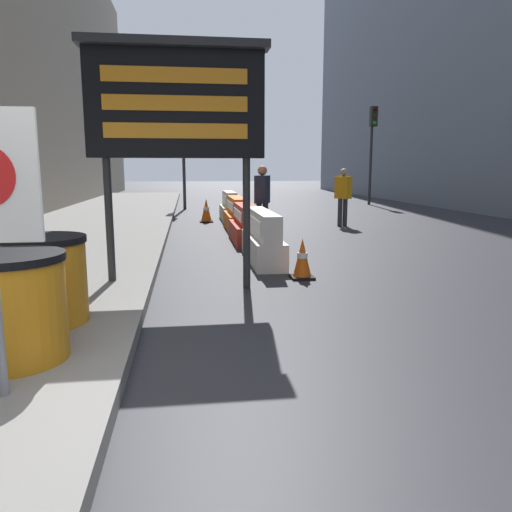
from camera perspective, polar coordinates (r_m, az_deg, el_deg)
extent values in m
plane|color=#2D2D33|center=(3.43, -15.94, -18.39)|extent=(120.00, 120.00, 0.00)
cylinder|color=orange|center=(4.25, -26.22, -5.69)|extent=(0.81, 0.81, 0.77)
cylinder|color=black|center=(4.16, -26.66, -0.17)|extent=(0.84, 0.84, 0.06)
cylinder|color=orange|center=(5.15, -23.22, -2.86)|extent=(0.81, 0.81, 0.77)
cylinder|color=black|center=(5.08, -23.54, 1.72)|extent=(0.84, 0.84, 0.06)
cylinder|color=#28282B|center=(6.72, -16.38, 3.28)|extent=(0.10, 0.10, 1.74)
cylinder|color=#28282B|center=(6.69, -1.09, 3.65)|extent=(0.10, 0.10, 1.74)
cube|color=black|center=(6.65, -9.12, 16.74)|extent=(2.23, 0.24, 1.33)
cube|color=#28282B|center=(6.70, -9.32, 22.89)|extent=(2.35, 0.34, 0.10)
cube|color=orange|center=(6.57, -9.23, 19.75)|extent=(1.78, 0.02, 0.19)
cube|color=orange|center=(6.52, -9.15, 16.87)|extent=(1.78, 0.02, 0.19)
cube|color=orange|center=(6.49, -9.06, 13.96)|extent=(1.78, 0.02, 0.19)
cube|color=silver|center=(8.70, 0.77, 0.82)|extent=(0.50, 2.18, 0.44)
cube|color=silver|center=(8.64, 0.78, 3.71)|extent=(0.30, 2.18, 0.44)
cube|color=white|center=(8.61, -0.28, 3.70)|extent=(0.02, 1.74, 0.22)
cube|color=red|center=(11.00, -1.03, 2.67)|extent=(0.64, 2.04, 0.41)
cube|color=red|center=(10.96, -1.04, 4.78)|extent=(0.38, 2.04, 0.41)
cube|color=white|center=(10.93, -2.11, 4.76)|extent=(0.02, 1.63, 0.20)
cube|color=orange|center=(13.23, -2.17, 3.95)|extent=(0.57, 2.13, 0.43)
cube|color=orange|center=(13.19, -2.19, 5.80)|extent=(0.34, 2.13, 0.43)
cube|color=white|center=(13.17, -2.98, 5.79)|extent=(0.02, 1.70, 0.21)
cube|color=beige|center=(15.60, -3.03, 4.90)|extent=(0.52, 1.96, 0.45)
cube|color=beige|center=(15.57, -3.05, 6.54)|extent=(0.31, 1.96, 0.45)
cube|color=white|center=(15.56, -3.66, 6.54)|extent=(0.02, 1.57, 0.22)
cube|color=black|center=(7.41, 5.28, -2.42)|extent=(0.34, 0.34, 0.04)
cone|color=#EA560F|center=(7.35, 5.32, -0.14)|extent=(0.27, 0.27, 0.56)
cylinder|color=white|center=(7.34, 5.32, 0.08)|extent=(0.15, 0.15, 0.08)
cube|color=black|center=(15.14, -5.69, 3.94)|extent=(0.40, 0.40, 0.04)
cone|color=#EA560F|center=(15.10, -5.71, 5.27)|extent=(0.32, 0.32, 0.67)
cylinder|color=white|center=(15.10, -5.71, 5.39)|extent=(0.18, 0.18, 0.09)
cylinder|color=#2D2D30|center=(20.02, -8.28, 11.65)|extent=(0.12, 0.12, 4.43)
cube|color=#23281E|center=(19.99, -8.42, 16.82)|extent=(0.28, 0.28, 0.84)
sphere|color=red|center=(19.88, -8.45, 17.67)|extent=(0.15, 0.15, 0.15)
sphere|color=#392C06|center=(19.84, -8.43, 16.87)|extent=(0.15, 0.15, 0.15)
sphere|color=black|center=(19.81, -8.41, 16.07)|extent=(0.15, 0.15, 0.15)
cylinder|color=#2D2D30|center=(22.96, 12.98, 11.02)|extent=(0.12, 0.12, 4.23)
cube|color=#23281E|center=(22.91, 13.30, 15.26)|extent=(0.28, 0.28, 0.84)
sphere|color=#360605|center=(22.80, 13.47, 15.99)|extent=(0.15, 0.15, 0.15)
sphere|color=#392C06|center=(22.77, 13.44, 15.29)|extent=(0.15, 0.15, 0.15)
sphere|color=green|center=(22.75, 13.41, 14.59)|extent=(0.15, 0.15, 0.15)
cylinder|color=#333338|center=(14.15, 9.58, 4.92)|extent=(0.13, 0.13, 0.77)
cylinder|color=#333338|center=(14.20, 10.14, 4.92)|extent=(0.13, 0.13, 0.77)
cube|color=orange|center=(14.13, 9.94, 7.72)|extent=(0.44, 0.49, 0.61)
sphere|color=gray|center=(14.12, 9.99, 9.40)|extent=(0.21, 0.21, 0.21)
cylinder|color=#333338|center=(11.68, 0.35, 4.08)|extent=(0.13, 0.13, 0.81)
cylinder|color=#333338|center=(11.70, 1.08, 4.09)|extent=(0.13, 0.13, 0.81)
cube|color=#232838|center=(11.64, 0.72, 7.62)|extent=(0.42, 0.51, 0.64)
sphere|color=tan|center=(11.63, 0.73, 9.74)|extent=(0.22, 0.22, 0.22)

